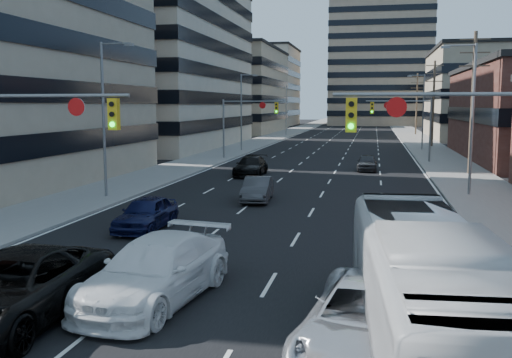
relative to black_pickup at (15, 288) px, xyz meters
The scene contains 29 objects.
road_surface 128.27m from the black_pickup, 88.22° to the left, with size 18.00×300.00×0.02m, color black.
sidewalk_left 128.43m from the black_pickup, 93.36° to the left, with size 5.00×300.00×0.15m, color slate.
sidewalk_right 129.14m from the black_pickup, 83.12° to the left, with size 5.00×300.00×0.15m, color slate.
office_left_mid 63.96m from the black_pickup, 111.58° to the left, with size 26.00×34.00×28.00m, color #ADA089.
office_left_far 100.48m from the black_pickup, 101.53° to the left, with size 20.00×30.00×16.00m, color gray.
office_right_far 91.15m from the black_pickup, 71.42° to the left, with size 22.00×28.00×14.00m, color gray.
apartment_tower 151.18m from the black_pickup, 86.15° to the left, with size 26.00×26.00×58.00m, color gray.
bg_block_left 140.57m from the black_pickup, 99.86° to the left, with size 24.00×24.00×20.00m, color #ADA089.
bg_block_right 133.26m from the black_pickup, 74.33° to the left, with size 22.00×22.00×12.00m, color gray.
signal_near_left 7.90m from the black_pickup, 119.30° to the left, with size 6.59×0.33×6.00m.
signal_near_right 13.45m from the black_pickup, 28.49° to the left, with size 6.59×0.33×6.00m.
signal_far_left 43.50m from the black_pickup, 94.91° to the left, with size 6.09×0.33×6.00m.
signal_far_right 44.88m from the black_pickup, 74.90° to the left, with size 6.09×0.33×6.00m.
utility_pole_block 38.15m from the black_pickup, 64.69° to the left, with size 2.20×0.28×11.00m.
utility_pole_midblock 66.39m from the black_pickup, 75.86° to the left, with size 2.20×0.28×11.00m.
utility_pole_distant 95.71m from the black_pickup, 80.26° to the left, with size 2.20×0.28×11.00m.
streetlight_left_near 19.73m from the black_pickup, 109.27° to the left, with size 2.03×0.22×9.00m.
streetlight_left_mid 53.75m from the black_pickup, 96.82° to the left, with size 2.03×0.22×9.00m.
streetlight_left_far 88.53m from the black_pickup, 94.13° to the left, with size 2.03×0.22×9.00m.
streetlight_right_near 27.58m from the black_pickup, 58.34° to the left, with size 2.03×0.22×9.00m.
streetlight_right_far 60.08m from the black_pickup, 76.19° to the left, with size 2.03×0.22×9.00m.
black_pickup is the anchor object (origin of this frame).
white_van 3.64m from the black_pickup, 36.21° to the left, with size 2.48×6.10×1.77m, color white.
silver_suv 8.87m from the black_pickup, ahead, with size 2.82×6.12×1.70m, color silver.
transit_bus 10.00m from the black_pickup, ahead, with size 2.56×10.93×3.04m, color silver.
sedan_blue 10.75m from the black_pickup, 94.86° to the left, with size 1.75×4.36×1.49m, color #0D1135.
sedan_grey_center 19.21m from the black_pickup, 82.90° to the left, with size 1.46×4.19×1.38m, color #363639.
sedan_black_far 30.46m from the black_pickup, 90.87° to the left, with size 2.09×5.14×1.49m, color black.
sedan_grey_right 36.62m from the black_pickup, 76.89° to the left, with size 1.62×4.02×1.37m, color #313134.
Camera 1 is at (4.82, -10.60, 5.49)m, focal length 40.00 mm.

